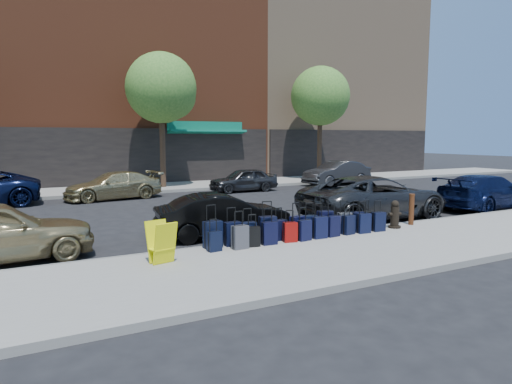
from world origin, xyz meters
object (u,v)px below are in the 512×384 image
car_near_3 (486,192)px  car_near_2 (374,197)px  tree_right (322,98)px  car_far_1 (113,186)px  car_far_3 (337,173)px  bollard (412,209)px  fire_hydrant (395,215)px  tree_center (164,90)px  display_rack (161,243)px  car_near_1 (223,216)px  suitcase_front_5 (297,227)px  car_far_2 (243,180)px

car_near_3 → car_near_2: bearing=79.3°
tree_right → car_far_1: size_ratio=1.65×
car_near_2 → car_far_3: bearing=-30.9°
bollard → car_far_1: size_ratio=0.22×
car_far_1 → tree_right: bearing=93.5°
fire_hydrant → car_near_3: size_ratio=0.17×
tree_center → bollard: size_ratio=7.49×
car_far_1 → bollard: bearing=22.9°
car_near_2 → car_far_3: 11.48m
fire_hydrant → car_far_3: bearing=66.5°
display_rack → car_near_3: size_ratio=0.19×
car_near_1 → car_near_3: car_near_3 is taller
car_near_1 → car_far_1: size_ratio=0.87×
suitcase_front_5 → car_far_3: (10.50, 11.78, 0.27)m
fire_hydrant → display_rack: size_ratio=0.92×
bollard → car_near_1: bearing=163.2°
tree_right → car_far_2: (-7.15, -2.90, -4.79)m
tree_right → car_far_2: 9.08m
fire_hydrant → car_far_1: (-6.08, 11.68, 0.10)m
car_far_2 → bollard: bearing=1.2°
suitcase_front_5 → car_near_3: bearing=-2.3°
car_near_3 → car_far_2: car_near_3 is taller
tree_center → display_rack: size_ratio=7.98×
suitcase_front_5 → car_near_2: bearing=12.7°
tree_right → fire_hydrant: bearing=-118.2°
fire_hydrant → car_far_2: bearing=94.1°
tree_center → car_far_3: 11.18m
tree_right → suitcase_front_5: size_ratio=7.43×
car_near_2 → car_far_1: size_ratio=1.25×
car_near_2 → car_near_1: bearing=93.4°
display_rack → fire_hydrant: bearing=-9.0°
car_far_2 → car_near_3: bearing=31.2°
bollard → car_near_1: size_ratio=0.25×
car_far_2 → car_far_3: (6.47, 0.34, 0.10)m
tree_center → car_near_2: size_ratio=1.32×
tree_right → suitcase_front_5: 18.85m
car_far_1 → car_near_2: bearing=29.1°
suitcase_front_5 → fire_hydrant: bearing=-13.5°
car_far_1 → car_far_2: 6.70m
car_far_3 → car_near_3: bearing=-9.6°
bollard → car_far_1: car_far_1 is taller
display_rack → car_far_1: 12.25m
bollard → car_near_2: 2.04m
tree_right → car_near_2: bearing=-118.3°
bollard → car_far_3: bearing=62.0°
tree_center → tree_right: bearing=0.0°
tree_center → tree_right: (10.50, 0.00, 0.00)m
fire_hydrant → bollard: bearing=15.7°
fire_hydrant → car_near_1: 5.18m
fire_hydrant → display_rack: bearing=-168.9°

